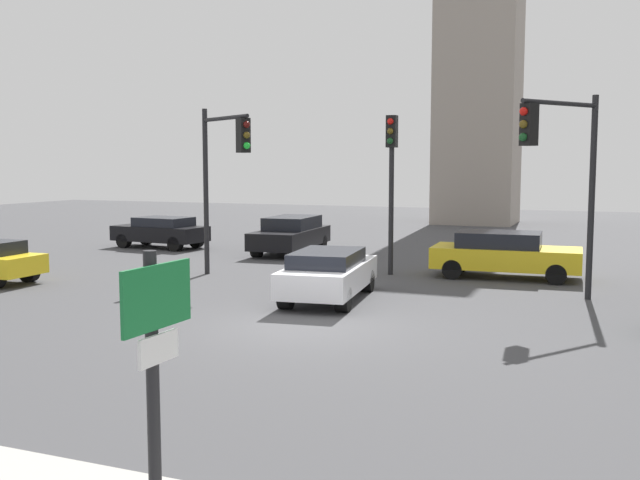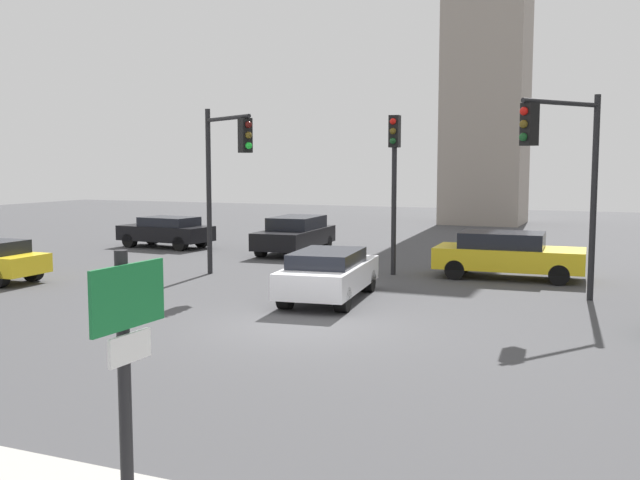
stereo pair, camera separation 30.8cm
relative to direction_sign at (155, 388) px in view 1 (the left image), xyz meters
The scene contains 10 objects.
ground_plane 10.44m from the direction_sign, 106.98° to the left, with size 87.73×87.73×0.00m, color #424244.
direction_sign is the anchor object (origin of this frame).
traffic_light_0 17.05m from the direction_sign, 117.65° to the left, with size 2.38×1.56×5.26m.
traffic_light_1 18.09m from the direction_sign, 100.70° to the left, with size 0.32×0.46×5.05m.
traffic_light_2 14.75m from the direction_sign, 82.29° to the left, with size 1.71×2.39×5.28m.
car_1 23.44m from the direction_sign, 111.70° to the left, with size 2.18×4.80×1.45m.
car_2 13.40m from the direction_sign, 105.61° to the left, with size 2.24×4.41×1.31m.
car_4 18.44m from the direction_sign, 89.65° to the left, with size 4.54×2.12×1.43m.
car_6 25.80m from the direction_sign, 124.20° to the left, with size 4.10×2.07×1.31m.
skyline_tower 40.91m from the direction_sign, 96.33° to the left, with size 4.64×4.64×23.12m, color gray.
Camera 1 is at (6.11, -14.25, 3.51)m, focal length 40.60 mm.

